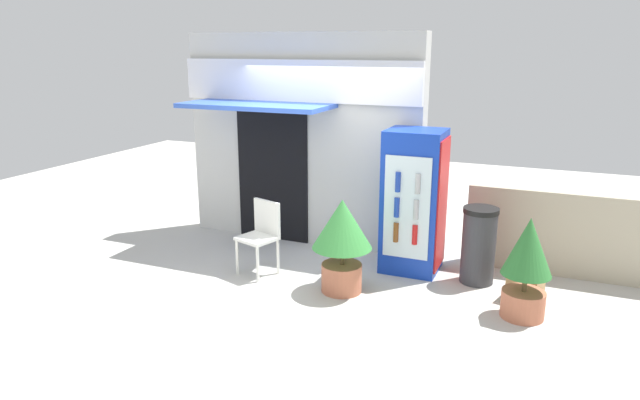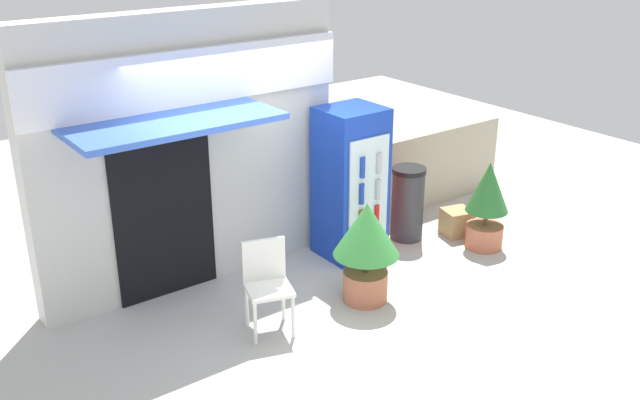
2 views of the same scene
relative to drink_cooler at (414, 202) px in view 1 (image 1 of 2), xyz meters
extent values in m
plane|color=beige|center=(-1.26, -0.83, -0.89)|extent=(16.00, 16.00, 0.00)
cube|color=silver|center=(-1.75, 0.55, 0.58)|extent=(3.45, 0.29, 2.94)
cube|color=white|center=(-1.75, 0.36, 1.41)|extent=(3.45, 0.08, 0.56)
cube|color=blue|center=(-2.17, -0.04, 1.10)|extent=(2.00, 0.88, 0.06)
cube|color=black|center=(-2.17, 0.39, 0.08)|extent=(1.09, 0.03, 1.94)
cube|color=#1438B2|center=(-0.01, 0.01, 0.00)|extent=(0.69, 0.63, 1.79)
cube|color=silver|center=(-0.01, -0.32, 0.00)|extent=(0.56, 0.02, 1.25)
cube|color=red|center=(0.35, 0.01, 0.00)|extent=(0.02, 0.57, 1.61)
cylinder|color=brown|center=(-0.12, -0.34, -0.31)|extent=(0.06, 0.06, 0.24)
cylinder|color=red|center=(0.11, -0.34, -0.31)|extent=(0.06, 0.06, 0.24)
cylinder|color=#1938A5|center=(-0.13, -0.34, 0.00)|extent=(0.06, 0.06, 0.24)
cylinder|color=#B2B2B7|center=(0.11, -0.34, 0.00)|extent=(0.06, 0.06, 0.24)
cylinder|color=#1938A5|center=(-0.12, -0.34, 0.31)|extent=(0.06, 0.06, 0.24)
cylinder|color=#B2B2B7|center=(0.12, -0.34, 0.31)|extent=(0.06, 0.06, 0.24)
cylinder|color=white|center=(-1.96, -1.01, -0.67)|extent=(0.04, 0.04, 0.45)
cylinder|color=white|center=(-1.60, -1.12, -0.67)|extent=(0.04, 0.04, 0.45)
cylinder|color=white|center=(-1.85, -0.68, -0.67)|extent=(0.04, 0.04, 0.45)
cylinder|color=white|center=(-1.50, -0.79, -0.67)|extent=(0.04, 0.04, 0.45)
cube|color=white|center=(-1.73, -0.90, -0.42)|extent=(0.53, 0.51, 0.04)
cube|color=white|center=(-1.67, -0.73, -0.19)|extent=(0.42, 0.17, 0.43)
cylinder|color=#BC6B4C|center=(-0.58, -0.97, -0.73)|extent=(0.47, 0.47, 0.33)
cylinder|color=brown|center=(-0.58, -0.97, -0.46)|extent=(0.05, 0.05, 0.20)
cone|color=#388C3D|center=(-0.58, -0.97, -0.08)|extent=(0.69, 0.69, 0.57)
cylinder|color=#BC6B4C|center=(1.40, -0.85, -0.75)|extent=(0.45, 0.45, 0.29)
cylinder|color=brown|center=(1.40, -0.85, -0.51)|extent=(0.05, 0.05, 0.19)
cone|color=#2D7533|center=(1.40, -0.85, -0.11)|extent=(0.51, 0.51, 0.61)
cylinder|color=#38383D|center=(0.83, -0.10, -0.46)|extent=(0.40, 0.40, 0.87)
cylinder|color=black|center=(0.83, -0.10, 0.01)|extent=(0.42, 0.42, 0.06)
cube|color=#B7AD93|center=(1.83, 0.57, -0.37)|extent=(2.48, 0.23, 1.06)
cube|color=tan|center=(1.40, -0.40, -0.73)|extent=(0.41, 0.40, 0.34)
camera|label=1|loc=(1.57, -6.74, 1.88)|focal=32.11mm
camera|label=2|loc=(-4.95, -6.07, 2.97)|focal=40.56mm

